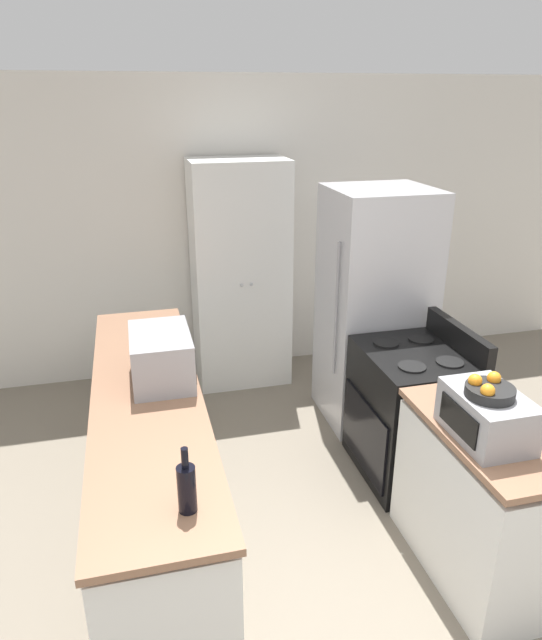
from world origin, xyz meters
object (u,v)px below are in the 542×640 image
at_px(pantry_cabinet, 240,275).
at_px(toaster_oven, 487,416).
at_px(fruit_bowl, 489,389).
at_px(microwave, 162,357).
at_px(refrigerator, 374,309).
at_px(wine_bottle, 187,487).
at_px(stove, 411,412).

relative_size(pantry_cabinet, toaster_oven, 4.45).
xyz_separation_m(toaster_oven, fruit_bowl, (-0.02, -0.01, 0.15)).
distance_m(pantry_cabinet, microwave, 1.81).
bearing_deg(fruit_bowl, toaster_oven, 31.82).
height_order(pantry_cabinet, toaster_oven, pantry_cabinet).
distance_m(pantry_cabinet, refrigerator, 1.24).
bearing_deg(fruit_bowl, pantry_cabinet, 104.04).
bearing_deg(fruit_bowl, wine_bottle, -173.61).
bearing_deg(toaster_oven, stove, 81.43).
bearing_deg(fruit_bowl, refrigerator, 83.13).
xyz_separation_m(wine_bottle, toaster_oven, (1.45, 0.17, 0.01)).
bearing_deg(stove, microwave, 178.92).
relative_size(pantry_cabinet, fruit_bowl, 8.59).
height_order(pantry_cabinet, wine_bottle, pantry_cabinet).
xyz_separation_m(pantry_cabinet, stove, (0.82, -1.66, -0.52)).
xyz_separation_m(refrigerator, microwave, (-1.65, -0.74, 0.13)).
height_order(refrigerator, fruit_bowl, refrigerator).
bearing_deg(refrigerator, stove, -93.30).
xyz_separation_m(stove, toaster_oven, (-0.14, -0.95, 0.56)).
relative_size(stove, refrigerator, 0.58).
height_order(stove, toaster_oven, toaster_oven).
xyz_separation_m(pantry_cabinet, refrigerator, (0.87, -0.89, -0.07)).
relative_size(wine_bottle, fruit_bowl, 1.28).
height_order(stove, wine_bottle, wine_bottle).
height_order(refrigerator, microwave, refrigerator).
bearing_deg(fruit_bowl, microwave, 145.30).
distance_m(pantry_cabinet, fruit_bowl, 2.71).
relative_size(refrigerator, microwave, 3.64).
relative_size(stove, microwave, 2.10).
bearing_deg(toaster_oven, fruit_bowl, -148.18).
bearing_deg(toaster_oven, pantry_cabinet, 104.55).
distance_m(pantry_cabinet, toaster_oven, 2.70).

